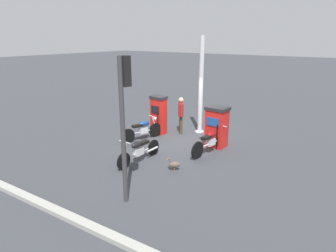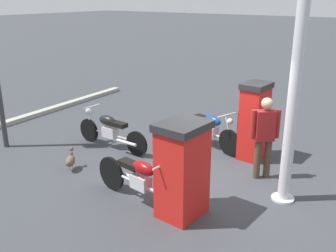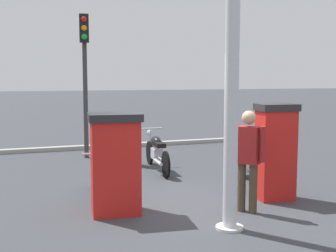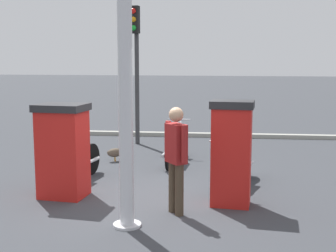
# 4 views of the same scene
# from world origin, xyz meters

# --- Properties ---
(ground_plane) EXTENTS (120.00, 120.00, 0.00)m
(ground_plane) POSITION_xyz_m (0.00, 0.00, 0.00)
(ground_plane) COLOR #383A3F
(fuel_pump_near) EXTENTS (0.58, 0.70, 1.70)m
(fuel_pump_near) POSITION_xyz_m (-0.17, -1.42, 0.86)
(fuel_pump_near) COLOR red
(fuel_pump_near) RESTS_ON ground
(fuel_pump_far) EXTENTS (0.74, 0.86, 1.60)m
(fuel_pump_far) POSITION_xyz_m (-0.17, 1.42, 0.81)
(fuel_pump_far) COLOR red
(fuel_pump_far) RESTS_ON ground
(motorcycle_near_pump) EXTENTS (1.89, 0.81, 0.94)m
(motorcycle_near_pump) POSITION_xyz_m (0.92, -1.45, 0.46)
(motorcycle_near_pump) COLOR black
(motorcycle_near_pump) RESTS_ON ground
(motorcycle_far_pump) EXTENTS (2.12, 0.63, 0.96)m
(motorcycle_far_pump) POSITION_xyz_m (0.59, 1.56, 0.48)
(motorcycle_far_pump) COLOR black
(motorcycle_far_pump) RESTS_ON ground
(motorcycle_extra) EXTENTS (2.12, 0.56, 0.93)m
(motorcycle_extra) POSITION_xyz_m (2.79, -0.05, 0.47)
(motorcycle_extra) COLOR black
(motorcycle_extra) RESTS_ON ground
(attendant_person) EXTENTS (0.50, 0.43, 1.64)m
(attendant_person) POSITION_xyz_m (-0.73, -0.61, 0.94)
(attendant_person) COLOR #473828
(attendant_person) RESTS_ON ground
(wandering_duck) EXTENTS (0.36, 0.42, 0.45)m
(wandering_duck) POSITION_xyz_m (2.64, 1.32, 0.22)
(wandering_duck) COLOR brown
(wandering_duck) RESTS_ON ground
(roadside_traffic_light) EXTENTS (0.39, 0.26, 3.76)m
(roadside_traffic_light) POSITION_xyz_m (4.84, 1.34, 2.57)
(roadside_traffic_light) COLOR #38383A
(roadside_traffic_light) RESTS_ON ground
(canopy_support_pole) EXTENTS (0.40, 0.40, 4.24)m
(canopy_support_pole) POSITION_xyz_m (-1.39, -0.01, 2.04)
(canopy_support_pole) COLOR silver
(canopy_support_pole) RESTS_ON ground
(road_edge_kerb) EXTENTS (0.73, 8.88, 0.12)m
(road_edge_kerb) POSITION_xyz_m (6.35, 0.00, 0.06)
(road_edge_kerb) COLOR #9E9E93
(road_edge_kerb) RESTS_ON ground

